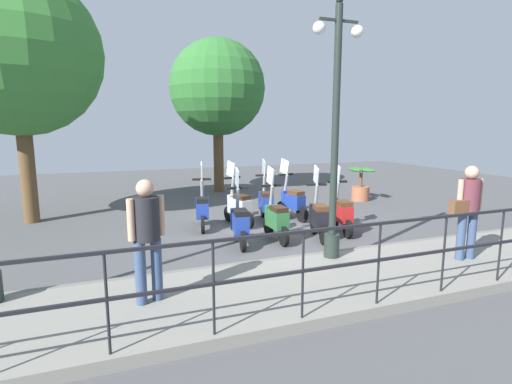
{
  "coord_description": "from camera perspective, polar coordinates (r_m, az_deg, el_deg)",
  "views": [
    {
      "loc": [
        -8.12,
        3.68,
        2.4
      ],
      "look_at": [
        0.2,
        0.5,
        0.9
      ],
      "focal_mm": 28.0,
      "sensor_mm": 36.0,
      "label": 1
    }
  ],
  "objects": [
    {
      "name": "scooter_far_2",
      "position": [
        9.63,
        -2.51,
        -1.94
      ],
      "size": [
        1.21,
        0.52,
        1.54
      ],
      "rotation": [
        0.0,
        0.0,
        0.25
      ],
      "color": "black",
      "rests_on": "ground_plane"
    },
    {
      "name": "scooter_far_0",
      "position": [
        10.27,
        5.19,
        -1.24
      ],
      "size": [
        1.22,
        0.5,
        1.54
      ],
      "rotation": [
        0.0,
        0.0,
        0.22
      ],
      "color": "black",
      "rests_on": "ground_plane"
    },
    {
      "name": "scooter_far_3",
      "position": [
        9.35,
        -7.66,
        -2.35
      ],
      "size": [
        1.22,
        0.5,
        1.54
      ],
      "rotation": [
        0.0,
        0.0,
        -0.23
      ],
      "color": "black",
      "rests_on": "ground_plane"
    },
    {
      "name": "scooter_near_0",
      "position": [
        9.09,
        12.07,
        -2.83
      ],
      "size": [
        1.22,
        0.49,
        1.54
      ],
      "rotation": [
        0.0,
        0.0,
        -0.2
      ],
      "color": "black",
      "rests_on": "ground_plane"
    },
    {
      "name": "scooter_near_2",
      "position": [
        8.33,
        2.88,
        -3.76
      ],
      "size": [
        1.23,
        0.44,
        1.54
      ],
      "rotation": [
        0.0,
        0.0,
        -0.02
      ],
      "color": "black",
      "rests_on": "ground_plane"
    },
    {
      "name": "fence_railing",
      "position": [
        5.58,
        21.57,
        -6.84
      ],
      "size": [
        0.04,
        16.03,
        1.07
      ],
      "color": "black",
      "rests_on": "promenade_walkway"
    },
    {
      "name": "tree_large",
      "position": [
        11.33,
        -31.03,
        16.63
      ],
      "size": [
        3.88,
        3.88,
        6.01
      ],
      "color": "brown",
      "rests_on": "ground_plane"
    },
    {
      "name": "lamp_post_near",
      "position": [
        6.76,
        11.19,
        6.22
      ],
      "size": [
        0.26,
        0.9,
        4.24
      ],
      "color": "#232D28",
      "rests_on": "promenade_walkway"
    },
    {
      "name": "ground_plane",
      "position": [
        9.23,
        3.36,
        -5.53
      ],
      "size": [
        28.0,
        28.0,
        0.0
      ],
      "primitive_type": "plane",
      "color": "#4C4C4F"
    },
    {
      "name": "promenade_walkway",
      "position": [
        6.6,
        14.9,
        -11.38
      ],
      "size": [
        2.2,
        20.0,
        0.15
      ],
      "color": "gray",
      "rests_on": "ground_plane"
    },
    {
      "name": "tree_distant",
      "position": [
        14.51,
        -5.53,
        14.55
      ],
      "size": [
        3.36,
        3.36,
        5.37
      ],
      "color": "brown",
      "rests_on": "ground_plane"
    },
    {
      "name": "pedestrian_with_bag",
      "position": [
        7.5,
        28.05,
        -1.71
      ],
      "size": [
        0.34,
        0.65,
        1.59
      ],
      "rotation": [
        0.0,
        0.0,
        -0.07
      ],
      "color": "#384C70",
      "rests_on": "promenade_walkway"
    },
    {
      "name": "scooter_near_1",
      "position": [
        8.56,
        8.97,
        -3.5
      ],
      "size": [
        1.21,
        0.53,
        1.54
      ],
      "rotation": [
        0.0,
        0.0,
        -0.27
      ],
      "color": "black",
      "rests_on": "ground_plane"
    },
    {
      "name": "scooter_far_1",
      "position": [
        10.02,
        1.41,
        -1.48
      ],
      "size": [
        1.22,
        0.5,
        1.54
      ],
      "rotation": [
        0.0,
        0.0,
        -0.22
      ],
      "color": "black",
      "rests_on": "ground_plane"
    },
    {
      "name": "potted_palm",
      "position": [
        13.21,
        14.71,
        0.73
      ],
      "size": [
        1.06,
        0.66,
        1.05
      ],
      "color": "#9E5B3D",
      "rests_on": "ground_plane"
    },
    {
      "name": "scooter_near_3",
      "position": [
        8.0,
        -2.34,
        -4.31
      ],
      "size": [
        1.23,
        0.47,
        1.54
      ],
      "rotation": [
        0.0,
        0.0,
        -0.18
      ],
      "color": "black",
      "rests_on": "ground_plane"
    },
    {
      "name": "pedestrian_distant",
      "position": [
        5.2,
        -15.32,
        -5.48
      ],
      "size": [
        0.41,
        0.47,
        1.59
      ],
      "rotation": [
        0.0,
        0.0,
        3.47
      ],
      "color": "#384C70",
      "rests_on": "promenade_walkway"
    }
  ]
}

